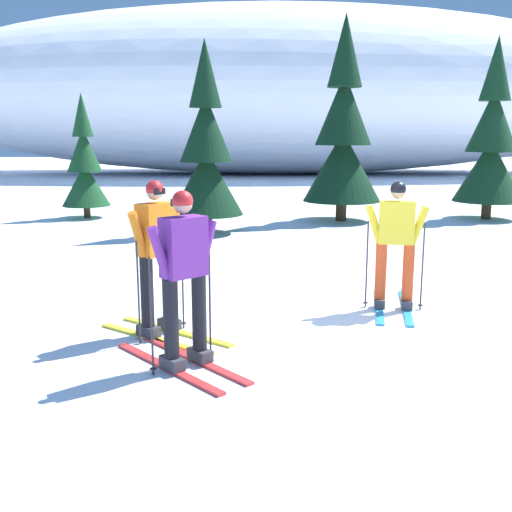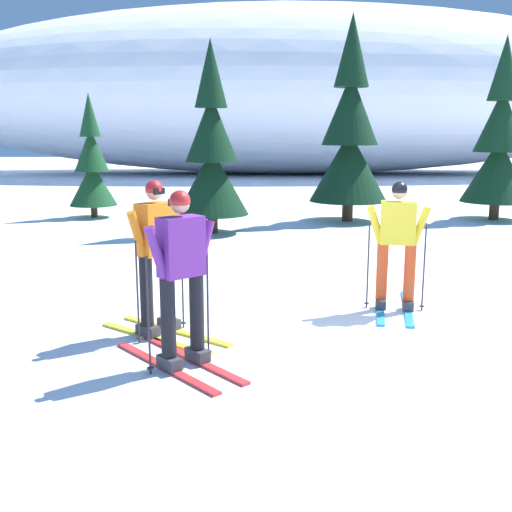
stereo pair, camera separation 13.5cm
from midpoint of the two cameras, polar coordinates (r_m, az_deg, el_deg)
ground_plane at (r=7.19m, az=6.97°, el=-7.52°), size 120.00×120.00×0.00m
skier_purple_jacket at (r=5.99m, az=-7.50°, el=-1.92°), size 1.51×1.64×1.80m
skier_yellow_jacket at (r=8.17m, az=12.67°, el=1.20°), size 0.83×1.80×1.73m
skier_orange_jacket at (r=7.03m, az=-9.91°, el=0.09°), size 1.66×1.42×1.83m
pine_tree_center_left at (r=17.81m, az=-16.18°, el=8.17°), size 1.35×1.35×3.49m
pine_tree_center at (r=14.42m, az=-5.03°, el=9.63°), size 1.74×1.74×4.52m
pine_tree_center_right at (r=16.66m, az=8.04°, el=11.16°), size 2.11×2.11×5.47m
pine_tree_far_right at (r=18.05m, az=21.24°, el=9.85°), size 1.92×1.92×4.97m
snow_ridge_background at (r=37.75m, az=2.23°, el=15.34°), size 45.95×15.60×9.87m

